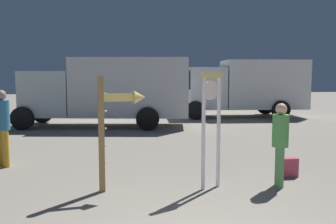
{
  "coord_description": "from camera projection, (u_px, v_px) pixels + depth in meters",
  "views": [
    {
      "loc": [
        -1.08,
        -3.67,
        2.11
      ],
      "look_at": [
        0.29,
        5.28,
        1.2
      ],
      "focal_mm": 38.63,
      "sensor_mm": 36.0,
      "label": 1
    }
  ],
  "objects": [
    {
      "name": "person_distant",
      "position": [
        2.0,
        124.0,
        8.31
      ],
      "size": [
        0.34,
        0.34,
        1.79
      ],
      "color": "gold",
      "rests_on": "ground_plane"
    },
    {
      "name": "box_truck_near",
      "position": [
        111.0,
        89.0,
        15.01
      ],
      "size": [
        7.22,
        3.41,
        2.83
      ],
      "color": "silver",
      "rests_on": "ground_plane"
    },
    {
      "name": "person_near_clock",
      "position": [
        280.0,
        140.0,
        6.82
      ],
      "size": [
        0.31,
        0.31,
        1.6
      ],
      "color": "#51914E",
      "rests_on": "ground_plane"
    },
    {
      "name": "arrow_sign",
      "position": [
        117.0,
        117.0,
        6.55
      ],
      "size": [
        0.88,
        0.29,
        2.11
      ],
      "color": "olive",
      "rests_on": "ground_plane"
    },
    {
      "name": "box_truck_far",
      "position": [
        248.0,
        86.0,
        18.6
      ],
      "size": [
        6.34,
        2.94,
        2.9
      ],
      "color": "silver",
      "rests_on": "ground_plane"
    },
    {
      "name": "standing_clock",
      "position": [
        211.0,
        119.0,
        6.69
      ],
      "size": [
        0.44,
        0.27,
        2.17
      ],
      "color": "white",
      "rests_on": "ground_plane"
    },
    {
      "name": "backpack",
      "position": [
        289.0,
        167.0,
        7.58
      ],
      "size": [
        0.33,
        0.21,
        0.39
      ],
      "color": "#BC3E57",
      "rests_on": "ground_plane"
    }
  ]
}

